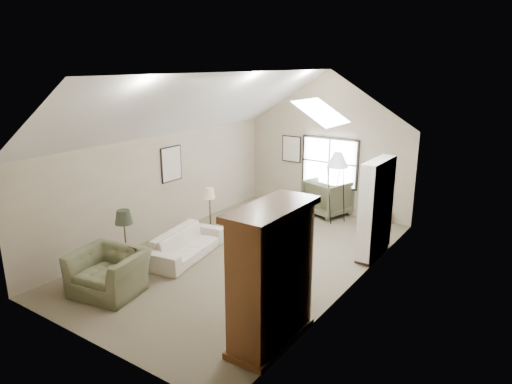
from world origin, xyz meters
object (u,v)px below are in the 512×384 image
Objects in this scene: armchair_near at (109,272)px; coffee_table at (247,229)px; side_chair at (382,207)px; sofa at (186,244)px; armoire at (271,276)px; side_table at (133,274)px; armchair_far at (328,197)px.

armchair_near reaches higher than coffee_table.
side_chair is at bearing 55.03° from armchair_near.
sofa is 2.14× the size of side_chair.
side_chair is at bearing -42.72° from sofa.
sofa is at bearing 153.37° from armoire.
side_table reaches higher than coffee_table.
armoire is 3.43m from armchair_near.
armoire is 2.35× the size of coffee_table.
armoire is 2.27× the size of side_chair.
side_table is (0.18, 0.42, -0.15)m from armchair_near.
side_table is (-0.36, -3.27, 0.02)m from coffee_table.
side_table is (-1.20, -6.07, -0.25)m from armchair_far.
side_chair is (-0.40, 6.10, -0.62)m from armoire.
armchair_far is at bearing -26.40° from sofa.
armchair_near is at bearing -113.38° from side_table.
side_chair is at bearing 65.61° from side_table.
armchair_near is at bearing -173.41° from armoire.
coffee_table is (0.54, 3.69, -0.17)m from armchair_near.
armoire is 3.73m from sofa.
sofa is 2.22× the size of coffee_table.
armchair_near is 6.63m from armchair_far.
coffee_table is at bearing -25.66° from sofa.
armchair_far is at bearing 78.80° from side_table.
side_table is at bearing 173.41° from sofa.
armchair_near is (-3.34, -0.39, -0.69)m from armoire.
side_table is at bearing -132.83° from side_chair.
side_chair reaches higher than side_table.
side_chair is at bearing -162.74° from armchair_far.
coffee_table is at bearing -148.93° from side_chair.
side_chair reaches higher than coffee_table.
side_table is at bearing 96.06° from armchair_far.
armoire reaches higher than side_table.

